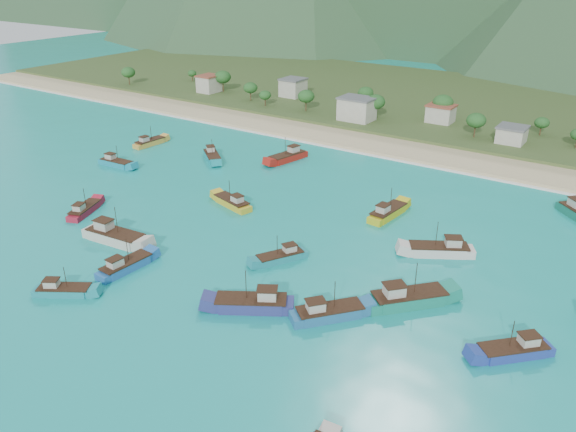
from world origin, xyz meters
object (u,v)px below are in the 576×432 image
Objects in this scene: boat_11 at (115,237)px; boat_22 at (408,299)px; boat_0 at (85,210)px; boat_9 at (212,157)px; boat_19 at (281,257)px; boat_17 at (125,266)px; boat_24 at (150,143)px; boat_5 at (328,313)px; boat_13 at (288,157)px; boat_20 at (514,351)px; boat_3 at (388,213)px; boat_18 at (116,163)px; boat_6 at (232,203)px; boat_2 at (440,250)px; boat_7 at (64,291)px.

boat_22 is (54.39, 10.95, -0.02)m from boat_11.
boat_0 is 0.99× the size of boat_9.
boat_19 is at bearing -139.11° from boat_22.
boat_11 reaches higher than boat_0.
boat_24 is (-49.71, 52.58, -0.02)m from boat_17.
boat_17 is 1.02× the size of boat_24.
boat_5 is 1.02× the size of boat_17.
boat_13 is at bearing -178.55° from boat_22.
boat_11 is at bearing 50.84° from boat_20.
boat_22 reaches higher than boat_19.
boat_3 is at bearing 130.61° from boat_11.
boat_17 reaches higher than boat_19.
boat_3 is 1.20× the size of boat_19.
boat_6 is at bearing 81.37° from boat_18.
boat_2 is at bearing -5.20° from boat_20.
boat_13 is (-7.04, 74.38, 0.28)m from boat_7.
boat_6 is 0.80× the size of boat_11.
boat_0 is at bearing 46.34° from boat_20.
boat_7 is (-30.23, -56.30, -0.21)m from boat_3.
boat_5 reaches higher than boat_6.
boat_6 is (-45.06, -3.89, -0.15)m from boat_2.
boat_0 is 0.96× the size of boat_17.
boat_0 is 1.09× the size of boat_7.
boat_20 is 0.78× the size of boat_22.
boat_24 is at bearing 49.12° from boat_2.
boat_18 is (-41.42, 45.99, 0.10)m from boat_7.
boat_0 is 46.28m from boat_19.
boat_2 is at bearing -2.17° from boat_0.
boat_20 is (25.12, 6.46, -0.09)m from boat_5.
boat_9 is 1.07× the size of boat_20.
boat_2 is 71.42m from boat_9.
boat_19 is (22.46, 28.51, 0.02)m from boat_7.
boat_7 is at bearing -164.65° from boat_6.
boat_5 is 1.04× the size of boat_18.
boat_9 is at bearing -176.08° from boat_5.
boat_7 is at bearing -98.10° from boat_17.
boat_5 is 0.99× the size of boat_6.
boat_18 is at bearing -165.80° from boat_3.
boat_5 is at bearing -72.08° from boat_3.
boat_13 is 41.93m from boat_24.
boat_2 is 0.98× the size of boat_22.
boat_3 reaches higher than boat_18.
boat_11 is 71.56m from boat_20.
boat_11 is (-52.80, -29.40, 0.15)m from boat_2.
boat_7 is 18.64m from boat_11.
boat_2 is 86.48m from boat_18.
boat_17 is 1.10× the size of boat_20.
boat_22 is (70.02, 5.74, 0.35)m from boat_0.
boat_19 is (30.20, 11.56, -0.41)m from boat_11.
boat_6 is 1.06× the size of boat_24.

